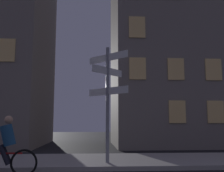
{
  "coord_description": "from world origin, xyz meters",
  "views": [
    {
      "loc": [
        -0.62,
        -2.89,
        1.42
      ],
      "look_at": [
        -0.0,
        5.9,
        2.62
      ],
      "focal_mm": 43.35,
      "sensor_mm": 36.0,
      "label": 1
    }
  ],
  "objects": [
    {
      "name": "signpost",
      "position": [
        -0.14,
        6.13,
        2.46
      ],
      "size": [
        1.25,
        1.25,
        3.85
      ],
      "color": "gray",
      "rests_on": "sidewalk_kerb"
    },
    {
      "name": "building_right_block",
      "position": [
        5.94,
        14.27,
        6.12
      ],
      "size": [
        10.48,
        6.13,
        12.24
      ],
      "color": "slate",
      "rests_on": "ground_plane"
    },
    {
      "name": "cyclist",
      "position": [
        -2.95,
        4.66,
        0.75
      ],
      "size": [
        1.82,
        0.33,
        1.61
      ],
      "color": "black",
      "rests_on": "ground_plane"
    },
    {
      "name": "sidewalk_kerb",
      "position": [
        0.0,
        7.02,
        0.07
      ],
      "size": [
        40.0,
        3.47,
        0.14
      ],
      "primitive_type": "cube",
      "color": "#9E9991",
      "rests_on": "ground_plane"
    }
  ]
}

